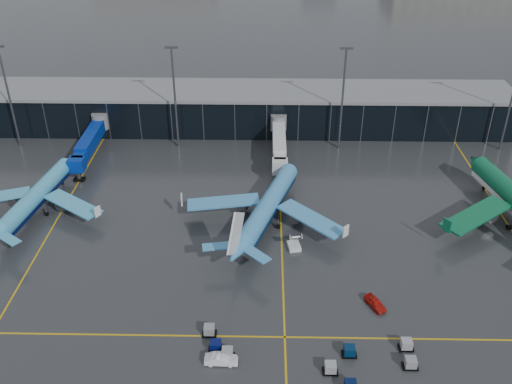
{
  "coord_description": "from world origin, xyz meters",
  "views": [
    {
      "loc": [
        6.8,
        -78.16,
        63.36
      ],
      "look_at": [
        5.0,
        18.0,
        6.0
      ],
      "focal_mm": 40.0,
      "sensor_mm": 36.0,
      "label": 1
    }
  ],
  "objects_px": {
    "service_van_red": "(375,303)",
    "baggage_carts": "(311,355)",
    "airliner_klm_near": "(269,195)",
    "service_van_white": "(221,359)",
    "airliner_arkefly": "(34,187)",
    "mobile_airstair": "(294,244)"
  },
  "relations": [
    {
      "from": "airliner_klm_near",
      "to": "mobile_airstair",
      "type": "distance_m",
      "value": 11.44
    },
    {
      "from": "service_van_red",
      "to": "airliner_arkefly",
      "type": "bearing_deg",
      "value": 129.82
    },
    {
      "from": "service_van_red",
      "to": "baggage_carts",
      "type": "bearing_deg",
      "value": -161.01
    },
    {
      "from": "service_van_red",
      "to": "service_van_white",
      "type": "height_order",
      "value": "service_van_white"
    },
    {
      "from": "service_van_red",
      "to": "service_van_white",
      "type": "distance_m",
      "value": 27.12
    },
    {
      "from": "airliner_arkefly",
      "to": "service_van_red",
      "type": "relative_size",
      "value": 8.14
    },
    {
      "from": "airliner_klm_near",
      "to": "service_van_white",
      "type": "distance_m",
      "value": 38.25
    },
    {
      "from": "airliner_arkefly",
      "to": "service_van_red",
      "type": "bearing_deg",
      "value": -15.07
    },
    {
      "from": "airliner_klm_near",
      "to": "service_van_red",
      "type": "distance_m",
      "value": 30.74
    },
    {
      "from": "airliner_arkefly",
      "to": "service_van_white",
      "type": "bearing_deg",
      "value": -36.62
    },
    {
      "from": "airliner_klm_near",
      "to": "service_van_white",
      "type": "bearing_deg",
      "value": -81.99
    },
    {
      "from": "airliner_arkefly",
      "to": "mobile_airstair",
      "type": "distance_m",
      "value": 53.54
    },
    {
      "from": "airliner_arkefly",
      "to": "service_van_white",
      "type": "distance_m",
      "value": 57.27
    },
    {
      "from": "airliner_klm_near",
      "to": "mobile_airstair",
      "type": "height_order",
      "value": "airliner_klm_near"
    },
    {
      "from": "baggage_carts",
      "to": "mobile_airstair",
      "type": "xyz_separation_m",
      "value": [
        -1.46,
        27.26,
        0.01
      ]
    },
    {
      "from": "mobile_airstair",
      "to": "service_van_red",
      "type": "bearing_deg",
      "value": -61.93
    },
    {
      "from": "airliner_arkefly",
      "to": "airliner_klm_near",
      "type": "relative_size",
      "value": 0.92
    },
    {
      "from": "airliner_klm_near",
      "to": "service_van_red",
      "type": "xyz_separation_m",
      "value": [
        17.31,
        -24.86,
        -5.25
      ]
    },
    {
      "from": "airliner_arkefly",
      "to": "service_van_red",
      "type": "xyz_separation_m",
      "value": [
        64.5,
        -27.91,
        -4.8
      ]
    },
    {
      "from": "baggage_carts",
      "to": "mobile_airstair",
      "type": "bearing_deg",
      "value": 93.07
    },
    {
      "from": "mobile_airstair",
      "to": "airliner_arkefly",
      "type": "bearing_deg",
      "value": 156.67
    },
    {
      "from": "mobile_airstair",
      "to": "service_van_red",
      "type": "xyz_separation_m",
      "value": [
        12.55,
        -15.86,
        -0.01
      ]
    }
  ]
}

